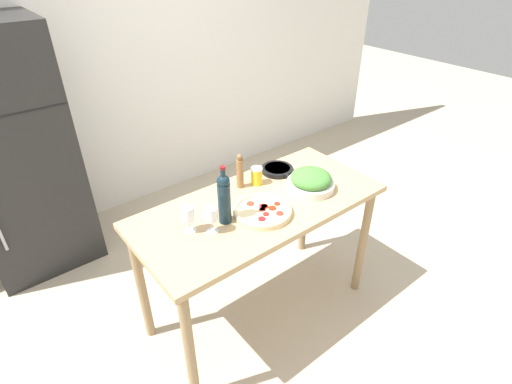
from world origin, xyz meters
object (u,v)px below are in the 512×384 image
(wine_bottle, at_px, (224,197))
(homemade_pizza, at_px, (262,211))
(salad_bowl, at_px, (311,181))
(wine_glass_near, at_px, (211,215))
(refrigerator, at_px, (15,156))
(salt_canister, at_px, (257,176))
(pepper_mill, at_px, (240,171))
(wine_glass_far, at_px, (188,214))
(cast_iron_skillet, at_px, (278,170))

(wine_bottle, xyz_separation_m, homemade_pizza, (0.20, -0.07, -0.13))
(homemade_pizza, bearing_deg, salad_bowl, 3.14)
(wine_glass_near, relative_size, salad_bowl, 0.52)
(refrigerator, distance_m, salt_canister, 1.73)
(pepper_mill, bearing_deg, wine_glass_far, -157.92)
(pepper_mill, bearing_deg, refrigerator, 127.77)
(homemade_pizza, bearing_deg, pepper_mill, 76.79)
(pepper_mill, xyz_separation_m, homemade_pizza, (-0.07, -0.30, -0.09))
(homemade_pizza, relative_size, salt_canister, 2.93)
(refrigerator, bearing_deg, wine_bottle, -64.46)
(wine_bottle, height_order, wine_glass_far, wine_bottle)
(salt_canister, bearing_deg, wine_glass_near, -154.18)
(wine_glass_near, relative_size, wine_glass_far, 1.00)
(wine_glass_far, relative_size, homemade_pizza, 0.46)
(refrigerator, relative_size, wine_glass_far, 11.80)
(refrigerator, relative_size, cast_iron_skillet, 5.46)
(wine_glass_far, height_order, cast_iron_skillet, wine_glass_far)
(wine_bottle, relative_size, homemade_pizza, 1.03)
(wine_glass_near, relative_size, salt_canister, 1.36)
(wine_bottle, xyz_separation_m, wine_glass_far, (-0.19, 0.04, -0.05))
(refrigerator, height_order, wine_glass_far, refrigerator)
(homemade_pizza, distance_m, cast_iron_skillet, 0.48)
(wine_bottle, distance_m, wine_glass_near, 0.12)
(salt_canister, xyz_separation_m, cast_iron_skillet, (0.20, 0.03, -0.04))
(wine_glass_far, bearing_deg, homemade_pizza, -16.07)
(wine_glass_far, bearing_deg, wine_glass_near, -40.99)
(refrigerator, distance_m, cast_iron_skillet, 1.84)
(wine_bottle, bearing_deg, salad_bowl, -4.67)
(wine_glass_far, relative_size, salad_bowl, 0.52)
(wine_glass_far, relative_size, cast_iron_skillet, 0.46)
(wine_glass_far, height_order, salad_bowl, wine_glass_far)
(wine_glass_far, distance_m, homemade_pizza, 0.42)
(pepper_mill, xyz_separation_m, salad_bowl, (0.32, -0.28, -0.05))
(wine_glass_far, bearing_deg, refrigerator, 109.88)
(wine_glass_far, bearing_deg, salt_canister, 15.26)
(refrigerator, distance_m, wine_bottle, 1.70)
(wine_glass_far, distance_m, cast_iron_skillet, 0.80)
(refrigerator, bearing_deg, homemade_pizza, -59.75)
(wine_glass_near, relative_size, pepper_mill, 0.68)
(salad_bowl, relative_size, cast_iron_skillet, 0.89)
(wine_bottle, height_order, cast_iron_skillet, wine_bottle)
(wine_glass_far, xyz_separation_m, salt_canister, (0.57, 0.16, -0.05))
(wine_bottle, xyz_separation_m, salad_bowl, (0.60, -0.05, -0.10))
(homemade_pizza, bearing_deg, cast_iron_skillet, 38.81)
(wine_glass_near, xyz_separation_m, homemade_pizza, (0.31, -0.04, -0.09))
(salad_bowl, xyz_separation_m, homemade_pizza, (-0.40, -0.02, -0.03))
(cast_iron_skillet, bearing_deg, pepper_mill, 179.12)
(wine_bottle, relative_size, wine_glass_near, 2.23)
(pepper_mill, bearing_deg, wine_bottle, -139.61)
(salad_bowl, height_order, homemade_pizza, salad_bowl)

